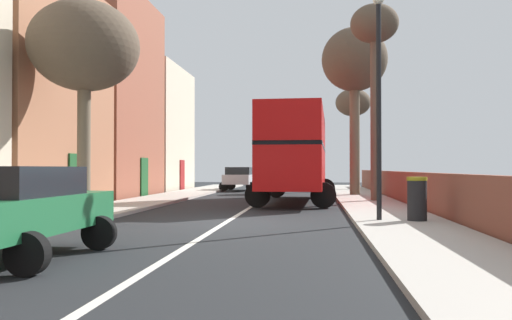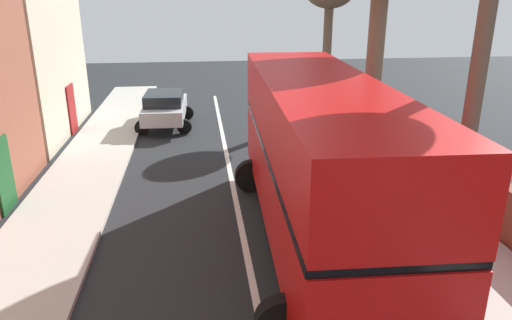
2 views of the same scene
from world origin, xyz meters
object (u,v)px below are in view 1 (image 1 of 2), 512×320
double_decker_bus (296,151)px  street_tree_right_3 (374,35)px  litter_bin_right (417,199)px  parked_car_silver_left_3 (240,177)px  street_tree_right_1 (354,63)px  parked_car_green_left_2 (15,206)px  street_tree_left_0 (84,48)px  street_tree_right_5 (353,106)px  lamppost_right (379,87)px

double_decker_bus → street_tree_right_3: (3.50, -0.22, 5.16)m
street_tree_right_3 → litter_bin_right: (0.10, -8.96, -6.79)m
parked_car_silver_left_3 → street_tree_right_1: 11.68m
street_tree_right_3 → litter_bin_right: size_ratio=7.34×
parked_car_green_left_2 → street_tree_left_0: bearing=106.3°
double_decker_bus → street_tree_right_1: bearing=58.1°
street_tree_right_5 → lamppost_right: (-0.89, -21.49, -2.00)m
double_decker_bus → litter_bin_right: 9.99m
double_decker_bus → street_tree_right_3: size_ratio=1.18×
parked_car_silver_left_3 → lamppost_right: lamppost_right is taller
parked_car_green_left_2 → lamppost_right: (6.80, 6.46, 2.90)m
lamppost_right → litter_bin_right: size_ratio=5.29×
parked_car_green_left_2 → street_tree_right_3: size_ratio=0.45×
street_tree_right_5 → litter_bin_right: size_ratio=5.78×
street_tree_left_0 → street_tree_right_5: street_tree_right_5 is taller
double_decker_bus → parked_car_green_left_2: 16.15m
parked_car_silver_left_3 → street_tree_right_5: bearing=7.1°
parked_car_green_left_2 → street_tree_right_3: bearing=63.3°
double_decker_bus → litter_bin_right: double_decker_bus is taller
parked_car_silver_left_3 → street_tree_right_3: 15.46m
litter_bin_right → double_decker_bus: bearing=111.4°
street_tree_right_5 → litter_bin_right: street_tree_right_5 is taller
lamppost_right → street_tree_left_0: bearing=175.4°
double_decker_bus → litter_bin_right: size_ratio=8.66×
parked_car_silver_left_3 → lamppost_right: size_ratio=0.65×
double_decker_bus → parked_car_green_left_2: (-4.20, -15.52, -1.44)m
litter_bin_right → street_tree_right_3: bearing=90.6°
street_tree_right_5 → lamppost_right: size_ratio=1.09×
double_decker_bus → street_tree_right_5: bearing=74.3°
double_decker_bus → parked_car_silver_left_3: 12.29m
double_decker_bus → litter_bin_right: bearing=-68.6°
parked_car_silver_left_3 → street_tree_right_1: bearing=-42.6°
parked_car_silver_left_3 → street_tree_right_5: street_tree_right_5 is taller
street_tree_left_0 → litter_bin_right: (9.89, -0.83, -4.57)m
double_decker_bus → street_tree_left_0: street_tree_left_0 is taller
street_tree_right_3 → lamppost_right: bearing=-95.8°
parked_car_green_left_2 → street_tree_right_3: street_tree_right_3 is taller
street_tree_right_5 → lamppost_right: 21.60m
street_tree_left_0 → lamppost_right: street_tree_left_0 is taller
lamppost_right → parked_car_green_left_2: bearing=-136.5°
parked_car_green_left_2 → lamppost_right: bearing=43.5°
double_decker_bus → street_tree_left_0: (-6.29, -8.35, 2.94)m
parked_car_silver_left_3 → street_tree_right_1: size_ratio=0.45×
street_tree_right_5 → parked_car_green_left_2: bearing=-105.4°
parked_car_green_left_2 → lamppost_right: 9.82m
double_decker_bus → litter_bin_right: (3.60, -9.18, -1.63)m
parked_car_green_left_2 → parked_car_silver_left_3: parked_car_silver_left_3 is taller
street_tree_right_3 → street_tree_right_5: size_ratio=1.27×
street_tree_right_3 → litter_bin_right: street_tree_right_3 is taller
street_tree_right_1 → double_decker_bus: bearing=-121.9°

